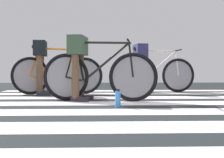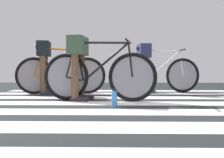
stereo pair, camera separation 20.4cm
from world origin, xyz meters
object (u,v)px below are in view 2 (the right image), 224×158
at_px(bicycle_1_of_3, 98,75).
at_px(cyclist_1_of_3, 78,59).
at_px(water_bottle, 114,99).
at_px(cyclist_2_of_3, 44,60).
at_px(cyclist_3_of_3, 144,61).
at_px(bicycle_2_of_3, 61,74).
at_px(bicycle_3_of_3, 159,74).

bearing_deg(bicycle_1_of_3, cyclist_1_of_3, -180.00).
xyz_separation_m(bicycle_1_of_3, water_bottle, (0.25, -0.73, -0.28)).
bearing_deg(water_bottle, cyclist_2_of_3, 126.61).
xyz_separation_m(cyclist_3_of_3, water_bottle, (-0.58, -2.19, -0.54)).
distance_m(bicycle_2_of_3, cyclist_2_of_3, 0.41).
bearing_deg(bicycle_2_of_3, cyclist_3_of_3, 3.65).
bearing_deg(cyclist_2_of_3, cyclist_1_of_3, -59.23).
xyz_separation_m(cyclist_1_of_3, bicycle_2_of_3, (-0.51, 1.09, -0.24)).
distance_m(bicycle_1_of_3, bicycle_3_of_3, 1.88).
distance_m(bicycle_1_of_3, water_bottle, 0.82).
distance_m(cyclist_1_of_3, water_bottle, 1.10).
distance_m(bicycle_1_of_3, cyclist_3_of_3, 1.70).
distance_m(cyclist_1_of_3, bicycle_3_of_3, 2.06).
distance_m(bicycle_2_of_3, water_bottle, 2.18).
height_order(cyclist_1_of_3, bicycle_3_of_3, cyclist_1_of_3).
height_order(bicycle_1_of_3, bicycle_2_of_3, same).
bearing_deg(bicycle_1_of_3, bicycle_2_of_3, 135.45).
xyz_separation_m(bicycle_3_of_3, water_bottle, (-0.89, -2.23, -0.28)).
relative_size(bicycle_1_of_3, bicycle_3_of_3, 0.99).
distance_m(bicycle_1_of_3, cyclist_1_of_3, 0.39).
xyz_separation_m(bicycle_1_of_3, cyclist_2_of_3, (-1.12, 1.11, 0.27)).
distance_m(bicycle_3_of_3, cyclist_3_of_3, 0.40).
bearing_deg(cyclist_1_of_3, water_bottle, -44.80).
height_order(cyclist_1_of_3, cyclist_2_of_3, cyclist_2_of_3).
xyz_separation_m(bicycle_2_of_3, cyclist_3_of_3, (1.64, 0.31, 0.26)).
relative_size(cyclist_3_of_3, water_bottle, 4.36).
bearing_deg(cyclist_2_of_3, bicycle_2_of_3, 0.00).
bearing_deg(bicycle_3_of_3, bicycle_2_of_3, -177.43).
height_order(bicycle_1_of_3, cyclist_3_of_3, cyclist_3_of_3).
bearing_deg(cyclist_3_of_3, bicycle_2_of_3, -176.96).
relative_size(bicycle_1_of_3, cyclist_3_of_3, 1.73).
bearing_deg(cyclist_2_of_3, bicycle_3_of_3, 2.75).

